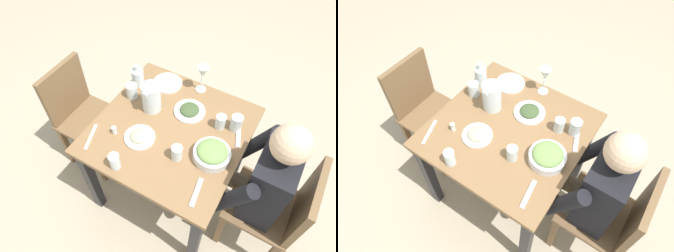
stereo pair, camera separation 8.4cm
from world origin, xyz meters
TOP-DOWN VIEW (x-y plane):
  - ground_plane at (0.00, 0.00)m, footprint 8.00×8.00m
  - dining_table at (0.00, 0.00)m, footprint 0.89×0.89m
  - chair_near at (-0.03, -0.74)m, footprint 0.40×0.40m
  - chair_far at (-0.03, 0.74)m, footprint 0.40×0.40m
  - diner_near at (-0.03, -0.54)m, footprint 0.48×0.53m
  - water_pitcher at (0.09, 0.19)m, footprint 0.16×0.12m
  - salad_bowl at (-0.06, -0.30)m, footprint 0.21×0.21m
  - plate_beans at (-0.15, 0.12)m, footprint 0.18×0.18m
  - plate_dolmas at (0.17, -0.04)m, footprint 0.20×0.20m
  - plate_yoghurt at (0.32, 0.21)m, footprint 0.20×0.20m
  - water_glass_near_left at (-0.38, 0.13)m, footprint 0.06×0.06m
  - water_glass_far_left at (-0.16, -0.13)m, footprint 0.06×0.06m
  - water_glass_by_pitcher at (0.16, -0.25)m, footprint 0.06×0.06m
  - water_glass_center at (0.11, 0.35)m, footprint 0.07×0.07m
  - water_glass_far_right at (0.20, -0.33)m, footprint 0.07×0.07m
  - wine_glass at (0.39, -0.01)m, footprint 0.08×0.08m
  - oil_carafe at (0.22, 0.38)m, footprint 0.08×0.08m
  - salt_shaker at (-0.20, 0.27)m, footprint 0.03×0.03m
  - fork_near at (-0.30, -0.32)m, footprint 0.17×0.05m
  - knife_near at (-0.29, 0.38)m, footprint 0.18×0.08m
  - fork_far at (0.15, -0.37)m, footprint 0.17×0.08m

SIDE VIEW (x-z plane):
  - ground_plane at x=0.00m, z-range 0.00..0.00m
  - chair_near at x=-0.03m, z-range 0.06..0.95m
  - chair_far at x=-0.03m, z-range 0.06..0.95m
  - dining_table at x=0.00m, z-range 0.25..1.00m
  - diner_near at x=-0.03m, z-range 0.06..1.24m
  - fork_near at x=-0.30m, z-range 0.75..0.76m
  - knife_near at x=-0.29m, z-range 0.75..0.76m
  - fork_far at x=0.15m, z-range 0.75..0.76m
  - plate_yoghurt at x=0.32m, z-range 0.75..0.79m
  - plate_dolmas at x=0.17m, z-range 0.75..0.79m
  - plate_beans at x=-0.15m, z-range 0.75..0.79m
  - salt_shaker at x=-0.20m, z-range 0.75..0.81m
  - salad_bowl at x=-0.06m, z-range 0.75..0.84m
  - water_glass_by_pitcher at x=0.16m, z-range 0.75..0.85m
  - water_glass_far_left at x=-0.16m, z-range 0.75..0.85m
  - water_glass_center at x=0.11m, z-range 0.75..0.85m
  - water_glass_near_left at x=-0.38m, z-range 0.75..0.85m
  - water_glass_far_right at x=0.20m, z-range 0.75..0.86m
  - oil_carafe at x=0.22m, z-range 0.73..0.89m
  - water_pitcher at x=0.09m, z-range 0.75..0.94m
  - wine_glass at x=0.39m, z-range 0.80..0.99m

